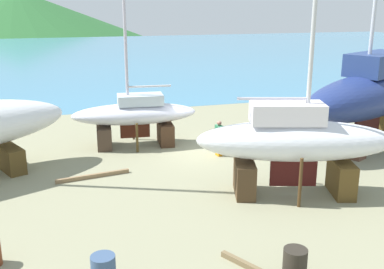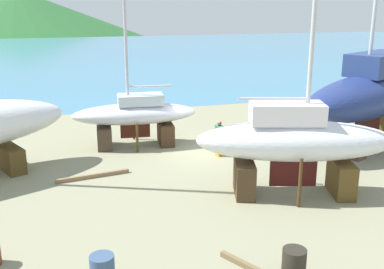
{
  "view_description": "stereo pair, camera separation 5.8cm",
  "coord_description": "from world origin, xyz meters",
  "views": [
    {
      "loc": [
        -6.59,
        -20.2,
        6.92
      ],
      "look_at": [
        -0.95,
        -1.57,
        1.35
      ],
      "focal_mm": 42.72,
      "sensor_mm": 36.0,
      "label": 1
    },
    {
      "loc": [
        -6.53,
        -20.22,
        6.92
      ],
      "look_at": [
        -0.95,
        -1.57,
        1.35
      ],
      "focal_mm": 42.72,
      "sensor_mm": 36.0,
      "label": 2
    }
  ],
  "objects": [
    {
      "name": "sea_water",
      "position": [
        0.0,
        46.82,
        0.0
      ],
      "size": [
        148.63,
        73.98,
        0.01
      ],
      "primitive_type": "cube",
      "color": "teal",
      "rests_on": "ground"
    },
    {
      "name": "timber_plank_far",
      "position": [
        -5.39,
        -2.12,
        0.08
      ],
      "size": [
        3.04,
        0.58,
        0.16
      ],
      "primitive_type": "cube",
      "rotation": [
        0.0,
        0.0,
        0.15
      ],
      "color": "olive",
      "rests_on": "ground"
    },
    {
      "name": "sailboat_far_slipway",
      "position": [
        8.62,
        -1.12,
        2.59
      ],
      "size": [
        11.12,
        7.6,
        15.58
      ],
      "rotation": [
        0.0,
        0.0,
        3.6
      ],
      "color": "brown",
      "rests_on": "ground"
    },
    {
      "name": "sailboat_small_center",
      "position": [
        -2.89,
        1.86,
        1.6
      ],
      "size": [
        6.34,
        2.58,
        11.19
      ],
      "rotation": [
        0.0,
        0.0,
        3.05
      ],
      "color": "#473629",
      "rests_on": "ground"
    },
    {
      "name": "sailboat_mid_port",
      "position": [
        1.65,
        -5.97,
        2.09
      ],
      "size": [
        7.56,
        4.09,
        13.44
      ],
      "rotation": [
        0.0,
        0.0,
        -0.3
      ],
      "color": "brown",
      "rests_on": "ground"
    },
    {
      "name": "barrel_blue_faded",
      "position": [
        2.39,
        0.58,
        0.31
      ],
      "size": [
        0.71,
        0.84,
        0.62
      ],
      "primitive_type": "cylinder",
      "rotation": [
        1.57,
        0.0,
        0.14
      ],
      "color": "#2D302C",
      "rests_on": "ground"
    },
    {
      "name": "ground_plane",
      "position": [
        0.0,
        -2.98,
        0.0
      ],
      "size": [
        51.24,
        51.24,
        0.0
      ],
      "primitive_type": "plane",
      "color": "gray"
    },
    {
      "name": "headland_hill",
      "position": [
        -16.02,
        130.32,
        0.0
      ],
      "size": [
        119.97,
        119.97,
        22.59
      ],
      "primitive_type": "cone",
      "color": "#285F2D",
      "rests_on": "ground"
    },
    {
      "name": "worker",
      "position": [
        0.58,
        -0.89,
        0.88
      ],
      "size": [
        0.31,
        0.47,
        1.7
      ],
      "rotation": [
        0.0,
        0.0,
        3.31
      ],
      "color": "orange",
      "rests_on": "ground"
    },
    {
      "name": "barrel_tipped_right",
      "position": [
        -0.93,
        -10.85,
        0.39
      ],
      "size": [
        0.88,
        0.88,
        0.78
      ],
      "primitive_type": "cylinder",
      "rotation": [
        0.0,
        0.0,
        0.58
      ],
      "color": "#2B261F",
      "rests_on": "ground"
    }
  ]
}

